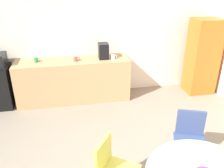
{
  "coord_description": "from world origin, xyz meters",
  "views": [
    {
      "loc": [
        -0.34,
        -1.99,
        2.49
      ],
      "look_at": [
        0.27,
        1.26,
        0.95
      ],
      "focal_mm": 37.89,
      "sensor_mm": 36.0,
      "label": 1
    }
  ],
  "objects_px": {
    "mug_red": "(76,59)",
    "chair_yellow": "(111,164)",
    "chair_navy": "(190,134)",
    "coffee_maker": "(103,51)",
    "locker_cabinet": "(202,57)",
    "mug_green": "(36,60)",
    "mug_white": "(113,57)"
  },
  "relations": [
    {
      "from": "locker_cabinet",
      "to": "chair_navy",
      "type": "xyz_separation_m",
      "value": [
        -1.36,
        -2.16,
        -0.31
      ]
    },
    {
      "from": "locker_cabinet",
      "to": "coffee_maker",
      "type": "xyz_separation_m",
      "value": [
        -2.2,
        0.1,
        0.23
      ]
    },
    {
      "from": "chair_navy",
      "to": "mug_red",
      "type": "xyz_separation_m",
      "value": [
        -1.41,
        2.19,
        0.43
      ]
    },
    {
      "from": "mug_red",
      "to": "coffee_maker",
      "type": "relative_size",
      "value": 0.4
    },
    {
      "from": "locker_cabinet",
      "to": "mug_white",
      "type": "xyz_separation_m",
      "value": [
        -2.01,
        0.03,
        0.12
      ]
    },
    {
      "from": "mug_green",
      "to": "coffee_maker",
      "type": "xyz_separation_m",
      "value": [
        1.36,
        -0.02,
        0.11
      ]
    },
    {
      "from": "chair_yellow",
      "to": "locker_cabinet",
      "type": "bearing_deg",
      "value": 44.9
    },
    {
      "from": "mug_red",
      "to": "coffee_maker",
      "type": "distance_m",
      "value": 0.59
    },
    {
      "from": "coffee_maker",
      "to": "mug_red",
      "type": "bearing_deg",
      "value": -173.35
    },
    {
      "from": "chair_navy",
      "to": "coffee_maker",
      "type": "bearing_deg",
      "value": 110.42
    },
    {
      "from": "locker_cabinet",
      "to": "chair_yellow",
      "type": "distance_m",
      "value": 3.59
    },
    {
      "from": "chair_yellow",
      "to": "coffee_maker",
      "type": "relative_size",
      "value": 2.59
    },
    {
      "from": "mug_green",
      "to": "mug_red",
      "type": "distance_m",
      "value": 0.79
    },
    {
      "from": "mug_white",
      "to": "coffee_maker",
      "type": "relative_size",
      "value": 0.4
    },
    {
      "from": "chair_yellow",
      "to": "mug_green",
      "type": "bearing_deg",
      "value": 111.28
    },
    {
      "from": "locker_cabinet",
      "to": "mug_white",
      "type": "height_order",
      "value": "locker_cabinet"
    },
    {
      "from": "mug_green",
      "to": "coffee_maker",
      "type": "distance_m",
      "value": 1.36
    },
    {
      "from": "chair_yellow",
      "to": "mug_red",
      "type": "xyz_separation_m",
      "value": [
        -0.25,
        2.55,
        0.43
      ]
    },
    {
      "from": "mug_green",
      "to": "chair_navy",
      "type": "bearing_deg",
      "value": -46.03
    },
    {
      "from": "chair_yellow",
      "to": "chair_navy",
      "type": "distance_m",
      "value": 1.22
    },
    {
      "from": "coffee_maker",
      "to": "mug_white",
      "type": "bearing_deg",
      "value": -21.55
    },
    {
      "from": "mug_red",
      "to": "chair_yellow",
      "type": "bearing_deg",
      "value": -84.47
    },
    {
      "from": "chair_navy",
      "to": "mug_green",
      "type": "distance_m",
      "value": 3.19
    },
    {
      "from": "mug_white",
      "to": "mug_red",
      "type": "distance_m",
      "value": 0.76
    },
    {
      "from": "chair_navy",
      "to": "mug_white",
      "type": "relative_size",
      "value": 6.43
    },
    {
      "from": "chair_navy",
      "to": "mug_green",
      "type": "xyz_separation_m",
      "value": [
        -2.2,
        2.28,
        0.43
      ]
    },
    {
      "from": "mug_red",
      "to": "coffee_maker",
      "type": "bearing_deg",
      "value": 6.65
    },
    {
      "from": "locker_cabinet",
      "to": "mug_green",
      "type": "bearing_deg",
      "value": 178.09
    },
    {
      "from": "chair_navy",
      "to": "mug_red",
      "type": "height_order",
      "value": "mug_red"
    },
    {
      "from": "mug_red",
      "to": "locker_cabinet",
      "type": "bearing_deg",
      "value": -0.68
    },
    {
      "from": "locker_cabinet",
      "to": "coffee_maker",
      "type": "bearing_deg",
      "value": 177.4
    },
    {
      "from": "coffee_maker",
      "to": "chair_yellow",
      "type": "bearing_deg",
      "value": -97.12
    }
  ]
}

